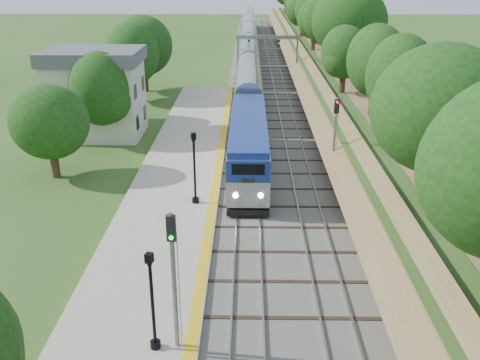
{
  "coord_description": "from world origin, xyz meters",
  "views": [
    {
      "loc": [
        -0.01,
        -18.16,
        15.09
      ],
      "look_at": [
        -0.5,
        12.09,
        2.8
      ],
      "focal_mm": 40.0,
      "sensor_mm": 36.0,
      "label": 1
    }
  ],
  "objects_px": {
    "lamppost_mid": "(153,307)",
    "signal_farside": "(335,131)",
    "signal_gantry": "(267,46)",
    "station_building": "(96,93)",
    "train": "(249,52)",
    "signal_platform": "(173,267)",
    "lamppost_far": "(195,172)"
  },
  "relations": [
    {
      "from": "signal_gantry",
      "to": "lamppost_far",
      "type": "xyz_separation_m",
      "value": [
        -5.95,
        -40.94,
        -2.29
      ]
    },
    {
      "from": "station_building",
      "to": "lamppost_mid",
      "type": "distance_m",
      "value": 32.1
    },
    {
      "from": "station_building",
      "to": "signal_platform",
      "type": "bearing_deg",
      "value": -69.85
    },
    {
      "from": "station_building",
      "to": "signal_farside",
      "type": "distance_m",
      "value": 23.17
    },
    {
      "from": "signal_platform",
      "to": "signal_farside",
      "type": "xyz_separation_m",
      "value": [
        9.1,
        18.9,
        -0.17
      ]
    },
    {
      "from": "signal_gantry",
      "to": "lamppost_mid",
      "type": "xyz_separation_m",
      "value": [
        -6.26,
        -55.38,
        -2.46
      ]
    },
    {
      "from": "lamppost_mid",
      "to": "signal_farside",
      "type": "bearing_deg",
      "value": 62.31
    },
    {
      "from": "lamppost_far",
      "to": "station_building",
      "type": "bearing_deg",
      "value": 123.41
    },
    {
      "from": "station_building",
      "to": "train",
      "type": "bearing_deg",
      "value": 69.33
    },
    {
      "from": "lamppost_mid",
      "to": "train",
      "type": "bearing_deg",
      "value": 86.79
    },
    {
      "from": "lamppost_mid",
      "to": "signal_farside",
      "type": "xyz_separation_m",
      "value": [
        9.99,
        19.03,
        1.59
      ]
    },
    {
      "from": "train",
      "to": "signal_platform",
      "type": "xyz_separation_m",
      "value": [
        -2.9,
        -67.35,
        2.0
      ]
    },
    {
      "from": "signal_gantry",
      "to": "train",
      "type": "distance_m",
      "value": 12.65
    },
    {
      "from": "lamppost_mid",
      "to": "station_building",
      "type": "bearing_deg",
      "value": 108.57
    },
    {
      "from": "station_building",
      "to": "train",
      "type": "height_order",
      "value": "station_building"
    },
    {
      "from": "lamppost_mid",
      "to": "lamppost_far",
      "type": "height_order",
      "value": "lamppost_far"
    },
    {
      "from": "train",
      "to": "signal_gantry",
      "type": "bearing_deg",
      "value": -78.46
    },
    {
      "from": "signal_gantry",
      "to": "signal_platform",
      "type": "relative_size",
      "value": 1.38
    },
    {
      "from": "signal_gantry",
      "to": "lamppost_mid",
      "type": "relative_size",
      "value": 1.89
    },
    {
      "from": "train",
      "to": "lamppost_far",
      "type": "bearing_deg",
      "value": -93.75
    },
    {
      "from": "lamppost_far",
      "to": "signal_platform",
      "type": "xyz_separation_m",
      "value": [
        0.58,
        -14.3,
        1.59
      ]
    },
    {
      "from": "signal_farside",
      "to": "signal_platform",
      "type": "bearing_deg",
      "value": -115.71
    },
    {
      "from": "train",
      "to": "signal_farside",
      "type": "xyz_separation_m",
      "value": [
        6.2,
        -48.45,
        1.83
      ]
    },
    {
      "from": "signal_gantry",
      "to": "signal_farside",
      "type": "distance_m",
      "value": 36.54
    },
    {
      "from": "station_building",
      "to": "signal_farside",
      "type": "relative_size",
      "value": 1.37
    },
    {
      "from": "signal_gantry",
      "to": "train",
      "type": "height_order",
      "value": "signal_gantry"
    },
    {
      "from": "station_building",
      "to": "signal_farside",
      "type": "bearing_deg",
      "value": -29.34
    },
    {
      "from": "signal_gantry",
      "to": "lamppost_far",
      "type": "distance_m",
      "value": 41.44
    },
    {
      "from": "lamppost_far",
      "to": "signal_platform",
      "type": "bearing_deg",
      "value": -87.69
    },
    {
      "from": "signal_platform",
      "to": "signal_gantry",
      "type": "bearing_deg",
      "value": 84.45
    },
    {
      "from": "lamppost_far",
      "to": "signal_farside",
      "type": "height_order",
      "value": "signal_farside"
    },
    {
      "from": "train",
      "to": "signal_farside",
      "type": "bearing_deg",
      "value": -82.71
    }
  ]
}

